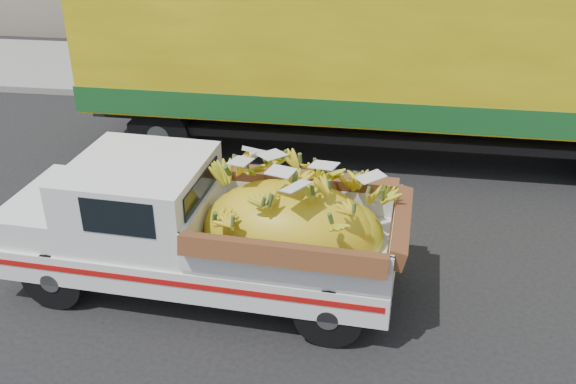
# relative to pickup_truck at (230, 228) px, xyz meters

# --- Properties ---
(ground) EXTENTS (100.00, 100.00, 0.00)m
(ground) POSITION_rel_pickup_truck_xyz_m (0.95, 0.63, -0.90)
(ground) COLOR black
(ground) RESTS_ON ground
(curb) EXTENTS (60.00, 0.25, 0.15)m
(curb) POSITION_rel_pickup_truck_xyz_m (0.95, 7.03, -0.83)
(curb) COLOR gray
(curb) RESTS_ON ground
(sidewalk) EXTENTS (60.00, 4.00, 0.14)m
(sidewalk) POSITION_rel_pickup_truck_xyz_m (0.95, 9.13, -0.83)
(sidewalk) COLOR gray
(sidewalk) RESTS_ON ground
(pickup_truck) EXTENTS (4.91, 2.06, 1.68)m
(pickup_truck) POSITION_rel_pickup_truck_xyz_m (0.00, 0.00, 0.00)
(pickup_truck) COLOR black
(pickup_truck) RESTS_ON ground
(semi_trailer) EXTENTS (12.01, 2.71, 3.80)m
(semi_trailer) POSITION_rel_pickup_truck_xyz_m (2.44, 4.58, 1.22)
(semi_trailer) COLOR black
(semi_trailer) RESTS_ON ground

